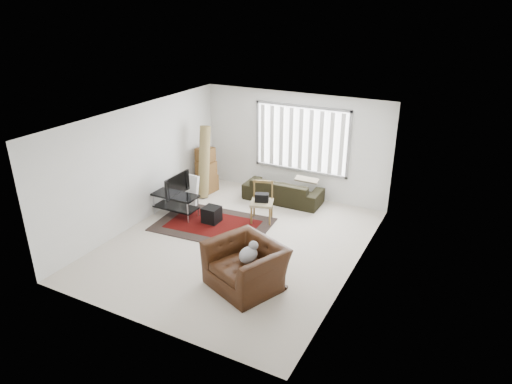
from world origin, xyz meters
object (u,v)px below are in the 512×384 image
sofa (283,187)px  armchair (246,263)px  moving_boxes (206,171)px  side_chair (262,201)px  tv_stand (176,200)px

sofa → armchair: size_ratio=1.24×
moving_boxes → side_chair: (2.14, -0.93, -0.04)m
side_chair → armchair: bearing=-88.7°
sofa → armchair: 3.86m
tv_stand → sofa: size_ratio=0.55×
tv_stand → sofa: sofa is taller
tv_stand → side_chair: bearing=19.8°
side_chair → armchair: armchair is taller
sofa → tv_stand: bearing=44.7°
sofa → side_chair: size_ratio=2.13×
sofa → moving_boxes: bearing=7.7°
tv_stand → sofa: 2.74m
tv_stand → sofa: bearing=45.8°
tv_stand → side_chair: side_chair is taller
tv_stand → armchair: 3.38m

